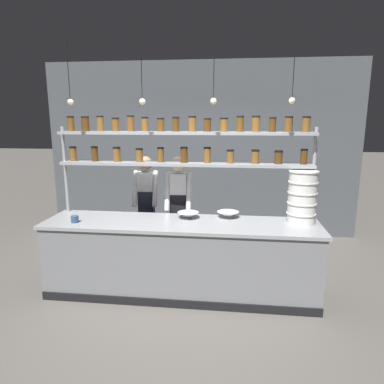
# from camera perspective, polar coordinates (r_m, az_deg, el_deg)

# --- Properties ---
(ground_plane) EXTENTS (40.00, 40.00, 0.00)m
(ground_plane) POSITION_cam_1_polar(r_m,az_deg,el_deg) (4.49, -1.83, -16.34)
(ground_plane) COLOR #5B5651
(back_wall) EXTENTS (5.72, 0.12, 3.16)m
(back_wall) POSITION_cam_1_polar(r_m,az_deg,el_deg) (6.38, 1.32, 7.05)
(back_wall) COLOR #4C5156
(back_wall) RESTS_ON ground_plane
(prep_counter) EXTENTS (3.32, 0.76, 0.92)m
(prep_counter) POSITION_cam_1_polar(r_m,az_deg,el_deg) (4.28, -1.88, -10.93)
(prep_counter) COLOR gray
(prep_counter) RESTS_ON ground_plane
(spice_shelf_unit) EXTENTS (3.20, 0.28, 2.18)m
(spice_shelf_unit) POSITION_cam_1_polar(r_m,az_deg,el_deg) (4.29, -1.30, 7.22)
(spice_shelf_unit) COLOR #999BA0
(spice_shelf_unit) RESTS_ON ground_plane
(chef_left) EXTENTS (0.37, 0.29, 1.62)m
(chef_left) POSITION_cam_1_polar(r_m,az_deg,el_deg) (5.05, -7.61, -1.91)
(chef_left) COLOR black
(chef_left) RESTS_ON ground_plane
(chef_center) EXTENTS (0.37, 0.30, 1.64)m
(chef_center) POSITION_cam_1_polar(r_m,az_deg,el_deg) (4.71, -2.25, -2.55)
(chef_center) COLOR black
(chef_center) RESTS_ON ground_plane
(container_stack) EXTENTS (0.34, 0.34, 0.63)m
(container_stack) POSITION_cam_1_polar(r_m,az_deg,el_deg) (4.22, 17.89, -0.83)
(container_stack) COLOR white
(container_stack) RESTS_ON prep_counter
(prep_bowl_near_left) EXTENTS (0.28, 0.28, 0.08)m
(prep_bowl_near_left) POSITION_cam_1_polar(r_m,az_deg,el_deg) (4.33, 6.02, -3.77)
(prep_bowl_near_left) COLOR silver
(prep_bowl_near_left) RESTS_ON prep_counter
(prep_bowl_center_front) EXTENTS (0.27, 0.27, 0.07)m
(prep_bowl_center_front) POSITION_cam_1_polar(r_m,az_deg,el_deg) (4.28, -0.65, -3.89)
(prep_bowl_center_front) COLOR silver
(prep_bowl_center_front) RESTS_ON prep_counter
(serving_cup_front) EXTENTS (0.09, 0.09, 0.08)m
(serving_cup_front) POSITION_cam_1_polar(r_m,az_deg,el_deg) (4.33, -18.95, -4.30)
(serving_cup_front) COLOR #334C70
(serving_cup_front) RESTS_ON prep_counter
(pendant_light_row) EXTENTS (2.58, 0.07, 0.81)m
(pendant_light_row) POSITION_cam_1_polar(r_m,az_deg,el_deg) (3.96, -2.47, 15.56)
(pendant_light_row) COLOR black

